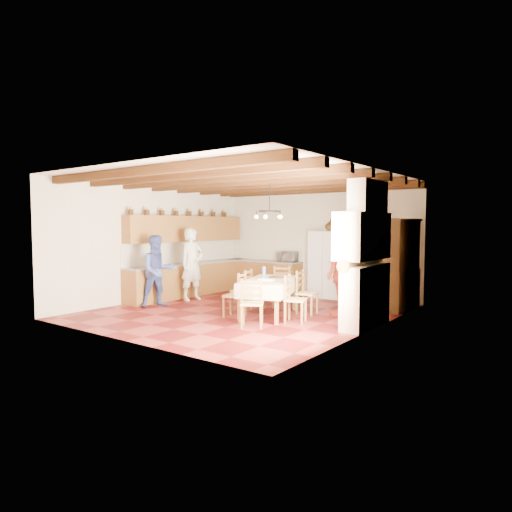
{
  "coord_description": "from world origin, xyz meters",
  "views": [
    {
      "loc": [
        6.29,
        -8.03,
        1.98
      ],
      "look_at": [
        0.1,
        0.3,
        1.25
      ],
      "focal_mm": 32.0,
      "sensor_mm": 36.0,
      "label": 1
    }
  ],
  "objects": [
    {
      "name": "fireplace",
      "position": [
        2.72,
        0.2,
        1.4
      ],
      "size": [
        0.56,
        1.6,
        2.8
      ],
      "primitive_type": null,
      "color": "beige",
      "rests_on": "ground"
    },
    {
      "name": "fridge_vase",
      "position": [
        0.61,
        3.0,
        1.96
      ],
      "size": [
        0.39,
        0.39,
        0.34
      ],
      "primitive_type": "imported",
      "rotation": [
        0.0,
        0.0,
        0.26
      ],
      "color": "#392111",
      "rests_on": "refrigerator"
    },
    {
      "name": "dining_table",
      "position": [
        0.73,
        -0.07,
        0.71
      ],
      "size": [
        1.48,
        2.03,
        0.8
      ],
      "rotation": [
        0.0,
        0.0,
        0.34
      ],
      "color": "#ECE6CD",
      "rests_on": "floor"
    },
    {
      "name": "wall_front",
      "position": [
        0.0,
        -3.26,
        1.5
      ],
      "size": [
        6.0,
        0.02,
        3.0
      ],
      "primitive_type": "cube",
      "color": "beige",
      "rests_on": "ground"
    },
    {
      "name": "wall_right",
      "position": [
        3.01,
        0.0,
        1.5
      ],
      "size": [
        0.02,
        6.5,
        3.0
      ],
      "primitive_type": "cube",
      "color": "beige",
      "rests_on": "ground"
    },
    {
      "name": "hutch",
      "position": [
        2.75,
        2.29,
        1.05
      ],
      "size": [
        0.6,
        1.2,
        2.1
      ],
      "primitive_type": null,
      "rotation": [
        0.0,
        0.0,
        -0.1
      ],
      "color": "#392111",
      "rests_on": "floor"
    },
    {
      "name": "chair_left_far",
      "position": [
        -0.11,
        0.03,
        0.48
      ],
      "size": [
        0.49,
        0.51,
        0.96
      ],
      "primitive_type": null,
      "rotation": [
        0.0,
        0.0,
        -1.31
      ],
      "color": "brown",
      "rests_on": "floor"
    },
    {
      "name": "floor",
      "position": [
        0.0,
        0.0,
        -0.01
      ],
      "size": [
        6.0,
        6.5,
        0.02
      ],
      "primitive_type": "cube",
      "color": "#4F0E0F",
      "rests_on": "ground"
    },
    {
      "name": "wall_left",
      "position": [
        -3.01,
        0.0,
        1.5
      ],
      "size": [
        0.02,
        6.5,
        3.0
      ],
      "primitive_type": "cube",
      "color": "beige",
      "rests_on": "ground"
    },
    {
      "name": "countertop_left",
      "position": [
        -2.7,
        1.05,
        0.88
      ],
      "size": [
        0.62,
        4.3,
        0.04
      ],
      "primitive_type": "cube",
      "color": "gray",
      "rests_on": "lower_cabinets_left"
    },
    {
      "name": "chair_right_far",
      "position": [
        1.27,
        0.61,
        0.48
      ],
      "size": [
        0.46,
        0.48,
        0.96
      ],
      "primitive_type": null,
      "rotation": [
        0.0,
        0.0,
        1.73
      ],
      "color": "brown",
      "rests_on": "floor"
    },
    {
      "name": "countertop_back",
      "position": [
        -1.55,
        2.95,
        0.88
      ],
      "size": [
        2.34,
        0.62,
        0.04
      ],
      "primitive_type": "cube",
      "color": "gray",
      "rests_on": "lower_cabinets_back"
    },
    {
      "name": "chair_end_far",
      "position": [
        0.3,
        1.06,
        0.48
      ],
      "size": [
        0.56,
        0.55,
        0.96
      ],
      "primitive_type": null,
      "rotation": [
        0.0,
        0.0,
        0.51
      ],
      "color": "brown",
      "rests_on": "floor"
    },
    {
      "name": "chair_end_near",
      "position": [
        1.08,
        -1.14,
        0.48
      ],
      "size": [
        0.57,
        0.56,
        0.96
      ],
      "primitive_type": null,
      "rotation": [
        0.0,
        0.0,
        3.71
      ],
      "color": "brown",
      "rests_on": "floor"
    },
    {
      "name": "person_woman_red",
      "position": [
        1.98,
        0.88,
        0.9
      ],
      "size": [
        0.55,
        1.1,
        1.8
      ],
      "primitive_type": "imported",
      "rotation": [
        0.0,
        0.0,
        -1.68
      ],
      "color": "#9E311F",
      "rests_on": "floor"
    },
    {
      "name": "microwave",
      "position": [
        -0.74,
        2.95,
        1.05
      ],
      "size": [
        0.57,
        0.42,
        0.29
      ],
      "primitive_type": "imported",
      "rotation": [
        0.0,
        0.0,
        0.13
      ],
      "color": "silver",
      "rests_on": "countertop_back"
    },
    {
      "name": "backsplash_back",
      "position": [
        -1.55,
        3.23,
        1.2
      ],
      "size": [
        2.3,
        0.03,
        0.6
      ],
      "primitive_type": "cube",
      "color": "beige",
      "rests_on": "ground"
    },
    {
      "name": "lower_cabinets_left",
      "position": [
        -2.7,
        1.05,
        0.43
      ],
      "size": [
        0.6,
        4.3,
        0.86
      ],
      "primitive_type": "cube",
      "color": "brown",
      "rests_on": "ground"
    },
    {
      "name": "refrigerator",
      "position": [
        0.55,
        3.0,
        0.89
      ],
      "size": [
        0.91,
        0.76,
        1.79
      ],
      "primitive_type": "cube",
      "rotation": [
        0.0,
        0.0,
        0.02
      ],
      "color": "white",
      "rests_on": "floor"
    },
    {
      "name": "lower_cabinets_back",
      "position": [
        -1.55,
        2.95,
        0.43
      ],
      "size": [
        2.3,
        0.6,
        0.86
      ],
      "primitive_type": "cube",
      "color": "brown",
      "rests_on": "ground"
    },
    {
      "name": "chandelier",
      "position": [
        0.73,
        -0.07,
        2.25
      ],
      "size": [
        0.47,
        0.47,
        0.03
      ],
      "primitive_type": "torus",
      "color": "black",
      "rests_on": "ground"
    },
    {
      "name": "chair_left_near",
      "position": [
        0.2,
        -0.6,
        0.48
      ],
      "size": [
        0.5,
        0.51,
        0.96
      ],
      "primitive_type": null,
      "rotation": [
        0.0,
        0.0,
        -1.3
      ],
      "color": "brown",
      "rests_on": "floor"
    },
    {
      "name": "ceiling_beams",
      "position": [
        0.0,
        0.0,
        2.91
      ],
      "size": [
        6.0,
        6.3,
        0.16
      ],
      "primitive_type": null,
      "color": "#33140C",
      "rests_on": "ground"
    },
    {
      "name": "upper_cabinets",
      "position": [
        -2.83,
        1.05,
        1.85
      ],
      "size": [
        0.35,
        4.2,
        0.7
      ],
      "primitive_type": "cube",
      "color": "brown",
      "rests_on": "ground"
    },
    {
      "name": "person_woman_blue",
      "position": [
        -2.1,
        -0.7,
        0.86
      ],
      "size": [
        0.92,
        1.02,
        1.72
      ],
      "primitive_type": "imported",
      "rotation": [
        0.0,
        0.0,
        1.18
      ],
      "color": "#3E4F99",
      "rests_on": "floor"
    },
    {
      "name": "ceiling",
      "position": [
        0.0,
        0.0,
        3.01
      ],
      "size": [
        6.0,
        6.5,
        0.02
      ],
      "primitive_type": "cube",
      "color": "white",
      "rests_on": "ground"
    },
    {
      "name": "wall_picture",
      "position": [
        1.55,
        3.23,
        1.85
      ],
      "size": [
        0.34,
        0.03,
        0.42
      ],
      "primitive_type": "cube",
      "color": "#321B16",
      "rests_on": "ground"
    },
    {
      "name": "backsplash_left",
      "position": [
        -2.98,
        1.05,
        1.2
      ],
      "size": [
        0.03,
        4.3,
        0.6
      ],
      "primitive_type": "cube",
      "color": "beige",
      "rests_on": "ground"
    },
    {
      "name": "chair_right_near",
      "position": [
        1.52,
        -0.27,
        0.48
      ],
      "size": [
        0.51,
        0.53,
        0.96
      ],
      "primitive_type": null,
      "rotation": [
        0.0,
        0.0,
        1.9
      ],
      "color": "brown",
      "rests_on": "floor"
    },
    {
      "name": "wall_back",
      "position": [
        0.0,
        3.26,
        1.5
      ],
      "size": [
        6.0,
        0.02,
        3.0
      ],
      "primitive_type": "cube",
      "color": "beige",
      "rests_on": "ground"
    },
    {
      "name": "person_man",
      "position": [
        -2.07,
        0.44,
        0.94
      ],
      "size": [
        0.55,
        0.75,
        1.88
      ],
      "primitive_type": "imported",
      "rotation": [
        0.0,
        0.0,
        1.42
      ],
      "color": "silver",
      "rests_on": "floor"
    }
  ]
}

